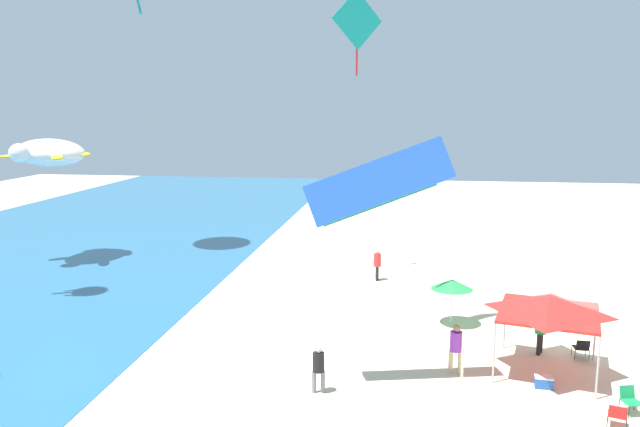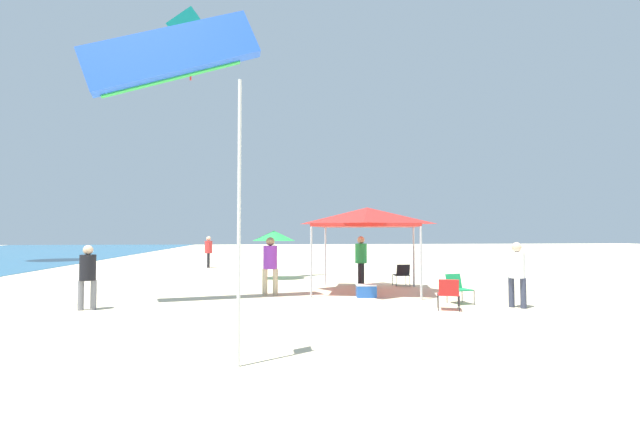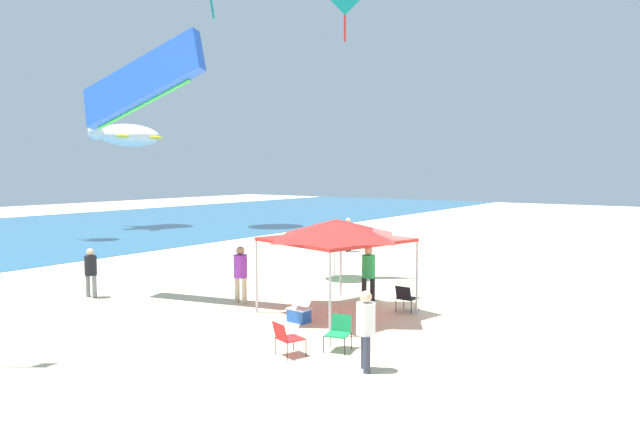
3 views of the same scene
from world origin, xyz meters
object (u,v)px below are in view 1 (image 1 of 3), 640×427
at_px(canopy_tent, 549,306).
at_px(person_near_umbrella, 318,365).
at_px(person_beachcomber, 377,262).
at_px(kite_diamond_teal, 357,23).
at_px(cooler_box, 544,382).
at_px(kite_turtle_white, 50,153).
at_px(folding_chair_facing_ocean, 618,414).
at_px(folding_chair_near_cooler, 630,398).
at_px(kite_parafoil_blue, 379,183).
at_px(person_by_tent, 456,345).
at_px(beach_umbrella, 452,284).
at_px(folding_chair_left_of_tent, 582,347).
at_px(person_watching_sky, 541,327).
at_px(banner_flag, 461,405).

bearing_deg(canopy_tent, person_near_umbrella, 109.84).
relative_size(person_beachcomber, kite_diamond_teal, 0.38).
distance_m(cooler_box, kite_turtle_white, 31.15).
distance_m(folding_chair_facing_ocean, person_beachcomber, 17.43).
height_order(folding_chair_near_cooler, kite_turtle_white, kite_turtle_white).
xyz_separation_m(person_beachcomber, kite_parafoil_blue, (-13.58, -0.65, 6.07)).
bearing_deg(folding_chair_facing_ocean, person_by_tent, -17.60).
height_order(canopy_tent, kite_parafoil_blue, kite_parafoil_blue).
relative_size(folding_chair_facing_ocean, kite_parafoil_blue, 0.16).
distance_m(cooler_box, person_near_umbrella, 7.85).
bearing_deg(cooler_box, beach_umbrella, 24.74).
bearing_deg(beach_umbrella, folding_chair_facing_ocean, -153.15).
height_order(folding_chair_facing_ocean, folding_chair_left_of_tent, same).
bearing_deg(folding_chair_near_cooler, person_beachcomber, 106.77).
bearing_deg(person_watching_sky, person_near_umbrella, -35.94).
bearing_deg(kite_diamond_teal, folding_chair_left_of_tent, -84.73).
bearing_deg(folding_chair_near_cooler, kite_diamond_teal, 107.57).
bearing_deg(folding_chair_facing_ocean, canopy_tent, -53.46).
bearing_deg(person_near_umbrella, canopy_tent, 9.85).
height_order(folding_chair_facing_ocean, person_by_tent, person_by_tent).
bearing_deg(person_watching_sky, person_beachcomber, -120.13).
bearing_deg(folding_chair_left_of_tent, folding_chair_facing_ocean, 86.79).
relative_size(person_beachcomber, kite_turtle_white, 0.32).
xyz_separation_m(banner_flag, person_by_tent, (7.76, -0.50, -1.51)).
bearing_deg(cooler_box, canopy_tent, -13.61).
height_order(folding_chair_near_cooler, banner_flag, banner_flag).
relative_size(cooler_box, person_watching_sky, 0.35).
height_order(beach_umbrella, person_by_tent, beach_umbrella).
bearing_deg(kite_parafoil_blue, person_near_umbrella, 11.01).
xyz_separation_m(folding_chair_facing_ocean, person_watching_sky, (5.71, 1.13, 0.62)).
relative_size(folding_chair_near_cooler, folding_chair_left_of_tent, 1.00).
distance_m(cooler_box, kite_parafoil_blue, 9.04).
relative_size(folding_chair_facing_ocean, kite_diamond_teal, 0.17).
bearing_deg(kite_parafoil_blue, person_watching_sky, -159.33).
distance_m(canopy_tent, person_watching_sky, 2.22).
bearing_deg(kite_parafoil_blue, kite_diamond_teal, -93.24).
height_order(person_near_umbrella, kite_diamond_teal, kite_diamond_teal).
bearing_deg(kite_parafoil_blue, folding_chair_left_of_tent, -166.36).
xyz_separation_m(folding_chair_near_cooler, folding_chair_left_of_tent, (4.27, 0.36, 0.00)).
relative_size(cooler_box, kite_diamond_teal, 0.14).
bearing_deg(kite_turtle_white, folding_chair_facing_ocean, 71.08).
height_order(cooler_box, person_near_umbrella, person_near_umbrella).
bearing_deg(person_near_umbrella, folding_chair_facing_ocean, -16.87).
relative_size(canopy_tent, person_beachcomber, 2.39).
bearing_deg(person_near_umbrella, banner_flag, -62.42).
bearing_deg(cooler_box, folding_chair_facing_ocean, -148.54).
bearing_deg(folding_chair_left_of_tent, folding_chair_near_cooler, 95.49).
height_order(person_beachcomber, kite_diamond_teal, kite_diamond_teal).
bearing_deg(folding_chair_near_cooler, cooler_box, 132.98).
relative_size(kite_parafoil_blue, kite_diamond_teal, 1.07).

